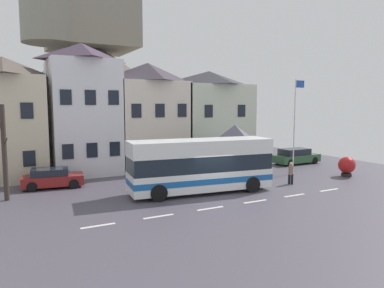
{
  "coord_description": "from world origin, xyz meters",
  "views": [
    {
      "loc": [
        -11.11,
        -18.1,
        5.56
      ],
      "look_at": [
        0.71,
        4.45,
        2.75
      ],
      "focal_mm": 33.67,
      "sensor_mm": 36.0,
      "label": 1
    }
  ],
  "objects_px": {
    "hilltop_castle": "(92,91)",
    "harbour_buoy": "(347,166)",
    "bus_shelter": "(235,135)",
    "flagpole": "(295,120)",
    "parked_car_01": "(296,156)",
    "pedestrian_02": "(242,168)",
    "townhouse_03": "(209,117)",
    "transit_bus": "(201,166)",
    "parked_car_00": "(52,178)",
    "bare_tree_01": "(4,151)",
    "parked_car_02": "(215,164)",
    "pedestrian_00": "(235,169)",
    "pedestrian_03": "(291,172)",
    "townhouse_02": "(149,116)",
    "townhouse_00": "(5,118)",
    "townhouse_01": "(83,109)",
    "public_bench": "(227,165)"
  },
  "relations": [
    {
      "from": "pedestrian_02",
      "to": "pedestrian_03",
      "type": "bearing_deg",
      "value": -57.28
    },
    {
      "from": "bus_shelter",
      "to": "harbour_buoy",
      "type": "height_order",
      "value": "bus_shelter"
    },
    {
      "from": "townhouse_03",
      "to": "harbour_buoy",
      "type": "xyz_separation_m",
      "value": [
        5.78,
        -11.23,
        -3.5
      ]
    },
    {
      "from": "bus_shelter",
      "to": "pedestrian_00",
      "type": "relative_size",
      "value": 2.69
    },
    {
      "from": "hilltop_castle",
      "to": "parked_car_01",
      "type": "bearing_deg",
      "value": -56.91
    },
    {
      "from": "parked_car_02",
      "to": "pedestrian_02",
      "type": "bearing_deg",
      "value": -79.53
    },
    {
      "from": "transit_bus",
      "to": "bare_tree_01",
      "type": "relative_size",
      "value": 1.67
    },
    {
      "from": "flagpole",
      "to": "townhouse_02",
      "type": "bearing_deg",
      "value": 138.22
    },
    {
      "from": "parked_car_00",
      "to": "bare_tree_01",
      "type": "height_order",
      "value": "bare_tree_01"
    },
    {
      "from": "parked_car_01",
      "to": "pedestrian_02",
      "type": "relative_size",
      "value": 3.11
    },
    {
      "from": "hilltop_castle",
      "to": "pedestrian_02",
      "type": "relative_size",
      "value": 26.63
    },
    {
      "from": "hilltop_castle",
      "to": "public_bench",
      "type": "height_order",
      "value": "hilltop_castle"
    },
    {
      "from": "townhouse_00",
      "to": "pedestrian_02",
      "type": "height_order",
      "value": "townhouse_00"
    },
    {
      "from": "transit_bus",
      "to": "pedestrian_02",
      "type": "xyz_separation_m",
      "value": [
        4.77,
        2.21,
        -0.83
      ]
    },
    {
      "from": "hilltop_castle",
      "to": "transit_bus",
      "type": "xyz_separation_m",
      "value": [
        0.76,
        -27.07,
        -5.52
      ]
    },
    {
      "from": "townhouse_01",
      "to": "townhouse_00",
      "type": "bearing_deg",
      "value": 173.27
    },
    {
      "from": "transit_bus",
      "to": "harbour_buoy",
      "type": "relative_size",
      "value": 6.05
    },
    {
      "from": "harbour_buoy",
      "to": "transit_bus",
      "type": "bearing_deg",
      "value": 176.32
    },
    {
      "from": "townhouse_00",
      "to": "harbour_buoy",
      "type": "height_order",
      "value": "townhouse_00"
    },
    {
      "from": "townhouse_03",
      "to": "bus_shelter",
      "type": "relative_size",
      "value": 2.19
    },
    {
      "from": "bus_shelter",
      "to": "public_bench",
      "type": "distance_m",
      "value": 3.15
    },
    {
      "from": "pedestrian_03",
      "to": "transit_bus",
      "type": "bearing_deg",
      "value": 172.85
    },
    {
      "from": "townhouse_02",
      "to": "townhouse_03",
      "type": "bearing_deg",
      "value": 2.57
    },
    {
      "from": "transit_bus",
      "to": "bare_tree_01",
      "type": "bearing_deg",
      "value": 168.5
    },
    {
      "from": "hilltop_castle",
      "to": "parked_car_01",
      "type": "xyz_separation_m",
      "value": [
        14.03,
        -21.53,
        -6.51
      ]
    },
    {
      "from": "townhouse_01",
      "to": "townhouse_02",
      "type": "xyz_separation_m",
      "value": [
        5.51,
        -0.21,
        -0.64
      ]
    },
    {
      "from": "townhouse_02",
      "to": "transit_bus",
      "type": "relative_size",
      "value": 0.98
    },
    {
      "from": "townhouse_00",
      "to": "parked_car_02",
      "type": "relative_size",
      "value": 1.94
    },
    {
      "from": "townhouse_00",
      "to": "townhouse_02",
      "type": "relative_size",
      "value": 1.0
    },
    {
      "from": "townhouse_01",
      "to": "hilltop_castle",
      "type": "distance_m",
      "value": 17.39
    },
    {
      "from": "townhouse_01",
      "to": "parked_car_02",
      "type": "bearing_deg",
      "value": -25.98
    },
    {
      "from": "bus_shelter",
      "to": "pedestrian_00",
      "type": "xyz_separation_m",
      "value": [
        -1.32,
        -2.03,
        -2.29
      ]
    },
    {
      "from": "townhouse_00",
      "to": "pedestrian_02",
      "type": "relative_size",
      "value": 6.2
    },
    {
      "from": "bus_shelter",
      "to": "flagpole",
      "type": "relative_size",
      "value": 0.53
    },
    {
      "from": "parked_car_00",
      "to": "bare_tree_01",
      "type": "bearing_deg",
      "value": -133.86
    },
    {
      "from": "pedestrian_00",
      "to": "pedestrian_03",
      "type": "bearing_deg",
      "value": -43.84
    },
    {
      "from": "townhouse_01",
      "to": "parked_car_01",
      "type": "relative_size",
      "value": 2.28
    },
    {
      "from": "townhouse_01",
      "to": "bus_shelter",
      "type": "bearing_deg",
      "value": -31.98
    },
    {
      "from": "pedestrian_00",
      "to": "transit_bus",
      "type": "bearing_deg",
      "value": -154.41
    },
    {
      "from": "townhouse_00",
      "to": "parked_car_00",
      "type": "distance_m",
      "value": 6.99
    },
    {
      "from": "parked_car_01",
      "to": "pedestrian_03",
      "type": "bearing_deg",
      "value": -136.14
    },
    {
      "from": "parked_car_02",
      "to": "public_bench",
      "type": "xyz_separation_m",
      "value": [
        1.15,
        -0.19,
        -0.18
      ]
    },
    {
      "from": "townhouse_03",
      "to": "flagpole",
      "type": "relative_size",
      "value": 1.16
    },
    {
      "from": "hilltop_castle",
      "to": "harbour_buoy",
      "type": "xyz_separation_m",
      "value": [
        13.24,
        -27.87,
        -6.37
      ]
    },
    {
      "from": "townhouse_01",
      "to": "harbour_buoy",
      "type": "relative_size",
      "value": 6.76
    },
    {
      "from": "parked_car_00",
      "to": "harbour_buoy",
      "type": "height_order",
      "value": "harbour_buoy"
    },
    {
      "from": "parked_car_00",
      "to": "pedestrian_00",
      "type": "relative_size",
      "value": 2.74
    },
    {
      "from": "bus_shelter",
      "to": "townhouse_03",
      "type": "bearing_deg",
      "value": 77.33
    },
    {
      "from": "public_bench",
      "to": "flagpole",
      "type": "xyz_separation_m",
      "value": [
        3.99,
        -3.58,
        3.85
      ]
    },
    {
      "from": "bus_shelter",
      "to": "flagpole",
      "type": "height_order",
      "value": "flagpole"
    }
  ]
}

